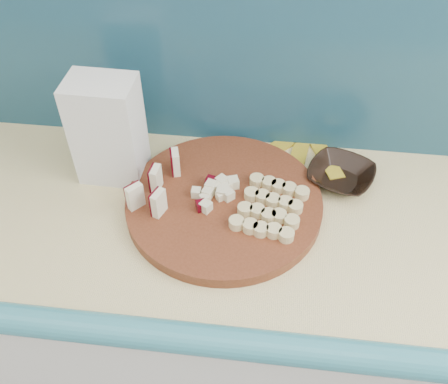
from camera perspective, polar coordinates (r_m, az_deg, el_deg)
kitchen_counter at (r=1.52m, az=-7.87°, el=-13.74°), size 2.20×0.63×0.91m
backsplash at (r=1.22m, az=-8.25°, el=16.08°), size 2.20×0.02×0.50m
cutting_board at (r=1.14m, az=0.00°, el=-1.20°), size 0.53×0.53×0.03m
apple_wedges at (r=1.12m, az=-7.77°, el=0.87°), size 0.10×0.18×0.06m
apple_chunks at (r=1.12m, az=-1.33°, el=0.05°), size 0.08×0.08×0.02m
banana_slices at (r=1.10m, az=5.37°, el=-1.75°), size 0.17×0.19×0.02m
brown_bowl at (r=1.22m, az=13.19°, el=1.85°), size 0.20×0.20×0.04m
flour_bag at (r=1.17m, az=-13.13°, el=6.87°), size 0.15×0.11×0.26m
banana_peel at (r=1.30m, az=8.70°, el=4.85°), size 0.25×0.22×0.01m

